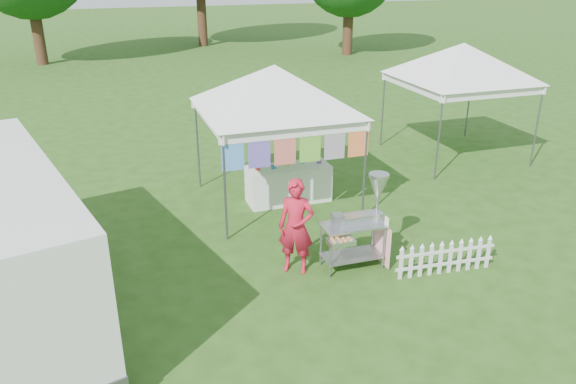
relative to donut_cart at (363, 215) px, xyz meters
name	(u,v)px	position (x,y,z in m)	size (l,w,h in m)	color
ground	(339,281)	(-0.57, -0.35, -0.98)	(120.00, 120.00, 0.00)	#284914
canopy_main	(275,65)	(-0.57, 3.14, 2.01)	(4.24, 4.24, 3.45)	#59595E
canopy_right	(464,43)	(4.93, 4.65, 2.01)	(4.24, 4.24, 3.45)	#59595E
donut_cart	(363,215)	(0.00, 0.00, 0.00)	(1.21, 0.80, 1.66)	gray
vendor	(296,227)	(-1.12, 0.21, -0.15)	(0.61, 0.40, 1.66)	red
picket_fence	(445,258)	(1.23, -0.69, -0.69)	(1.80, 0.17, 0.56)	silver
display_table	(288,184)	(-0.28, 3.11, -0.57)	(1.80, 0.70, 0.81)	white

